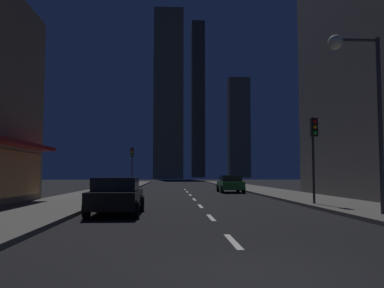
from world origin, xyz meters
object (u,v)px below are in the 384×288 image
(traffic_light_near_right, at_px, (314,141))
(traffic_light_far_left, at_px, (132,158))
(fire_hydrant_far_left, at_px, (108,190))
(car_parked_far, at_px, (230,184))
(street_lamp_right, at_px, (357,79))
(car_parked_near, at_px, (116,196))

(traffic_light_near_right, height_order, traffic_light_far_left, same)
(fire_hydrant_far_left, bearing_deg, car_parked_far, 27.17)
(traffic_light_far_left, bearing_deg, fire_hydrant_far_left, -91.69)
(traffic_light_far_left, xyz_separation_m, street_lamp_right, (10.88, -28.70, 1.87))
(traffic_light_far_left, bearing_deg, car_parked_near, -85.96)
(car_parked_near, relative_size, traffic_light_near_right, 1.01)
(car_parked_near, height_order, traffic_light_far_left, traffic_light_far_left)
(car_parked_near, xyz_separation_m, street_lamp_right, (8.98, -1.81, 4.33))
(car_parked_far, xyz_separation_m, traffic_light_near_right, (1.90, -15.00, 2.45))
(street_lamp_right, bearing_deg, car_parked_near, 168.60)
(fire_hydrant_far_left, xyz_separation_m, traffic_light_far_left, (0.40, 13.59, 2.74))
(car_parked_near, height_order, fire_hydrant_far_left, car_parked_near)
(car_parked_far, distance_m, fire_hydrant_far_left, 10.68)
(fire_hydrant_far_left, xyz_separation_m, traffic_light_near_right, (11.40, -10.12, 2.74))
(traffic_light_far_left, bearing_deg, car_parked_far, -43.75)
(car_parked_near, bearing_deg, fire_hydrant_far_left, 99.81)
(car_parked_near, xyz_separation_m, fire_hydrant_far_left, (-2.30, 13.30, -0.29))
(street_lamp_right, bearing_deg, car_parked_far, 95.09)
(fire_hydrant_far_left, relative_size, traffic_light_near_right, 0.16)
(car_parked_near, bearing_deg, car_parked_far, 68.39)
(traffic_light_near_right, relative_size, street_lamp_right, 0.64)
(fire_hydrant_far_left, xyz_separation_m, street_lamp_right, (11.28, -15.11, 4.61))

